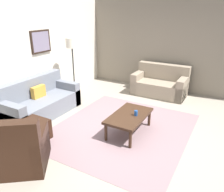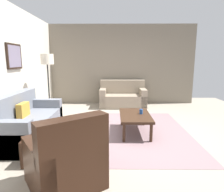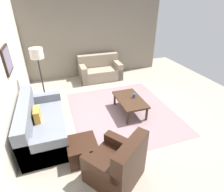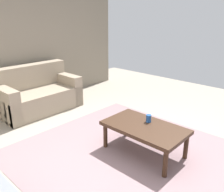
{
  "view_description": "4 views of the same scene",
  "coord_description": "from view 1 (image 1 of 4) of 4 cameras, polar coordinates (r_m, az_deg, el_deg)",
  "views": [
    {
      "loc": [
        -3.74,
        -1.87,
        2.4
      ],
      "look_at": [
        -0.24,
        0.1,
        0.83
      ],
      "focal_mm": 35.59,
      "sensor_mm": 36.0,
      "label": 1
    },
    {
      "loc": [
        -4.07,
        0.27,
        1.54
      ],
      "look_at": [
        0.17,
        0.31,
        0.77
      ],
      "focal_mm": 31.08,
      "sensor_mm": 36.0,
      "label": 2
    },
    {
      "loc": [
        -3.83,
        1.59,
        2.82
      ],
      "look_at": [
        -0.15,
        0.35,
        0.64
      ],
      "focal_mm": 28.88,
      "sensor_mm": 36.0,
      "label": 3
    },
    {
      "loc": [
        -1.67,
        2.2,
        1.83
      ],
      "look_at": [
        0.18,
        0.21,
        0.88
      ],
      "focal_mm": 37.76,
      "sensor_mm": 36.0,
      "label": 4
    }
  ],
  "objects": [
    {
      "name": "cup",
      "position": [
        4.47,
        6.16,
        -4.39
      ],
      "size": [
        0.07,
        0.07,
        0.11
      ],
      "primitive_type": "cylinder",
      "color": "#1E478C",
      "rests_on": "coffee_table"
    },
    {
      "name": "couch_loveseat",
      "position": [
        6.81,
        12.33,
        2.91
      ],
      "size": [
        0.84,
        1.54,
        0.88
      ],
      "color": "gray",
      "rests_on": "ground_plane"
    },
    {
      "name": "lamp_standing",
      "position": [
        6.1,
        -10.19,
        11.71
      ],
      "size": [
        0.32,
        0.32,
        1.71
      ],
      "color": "black",
      "rests_on": "ground_plane"
    },
    {
      "name": "ground_plane",
      "position": [
        4.82,
        2.49,
        -8.48
      ],
      "size": [
        8.0,
        8.0,
        0.0
      ],
      "primitive_type": "plane",
      "color": "gray"
    },
    {
      "name": "couch_main",
      "position": [
        5.65,
        -18.4,
        -1.59
      ],
      "size": [
        1.93,
        0.89,
        0.88
      ],
      "color": "slate",
      "rests_on": "ground_plane"
    },
    {
      "name": "stone_feature_panel",
      "position": [
        7.06,
        14.12,
        12.64
      ],
      "size": [
        0.12,
        5.2,
        2.8
      ],
      "primitive_type": "cube",
      "color": "slate",
      "rests_on": "ground_plane"
    },
    {
      "name": "ottoman",
      "position": [
        4.62,
        -20.03,
        -8.5
      ],
      "size": [
        0.56,
        0.56,
        0.4
      ],
      "primitive_type": "cube",
      "color": "black",
      "rests_on": "ground_plane"
    },
    {
      "name": "coffee_table",
      "position": [
        4.54,
        4.42,
        -5.38
      ],
      "size": [
        1.1,
        0.64,
        0.41
      ],
      "color": "#382316",
      "rests_on": "ground_plane"
    },
    {
      "name": "rear_partition",
      "position": [
        5.92,
        -20.7,
        10.32
      ],
      "size": [
        6.0,
        0.12,
        2.8
      ],
      "primitive_type": "cube",
      "color": "silver",
      "rests_on": "ground_plane"
    },
    {
      "name": "framed_artwork",
      "position": [
        6.05,
        -17.84,
        13.17
      ],
      "size": [
        0.62,
        0.04,
        0.56
      ],
      "color": "black"
    },
    {
      "name": "area_rug",
      "position": [
        4.82,
        2.49,
        -8.44
      ],
      "size": [
        3.02,
        2.7,
        0.01
      ],
      "primitive_type": "cube",
      "color": "gray",
      "rests_on": "ground_plane"
    },
    {
      "name": "armchair_leather",
      "position": [
        3.88,
        -22.75,
        -13.14
      ],
      "size": [
        1.12,
        1.12,
        0.95
      ],
      "color": "black",
      "rests_on": "ground_plane"
    }
  ]
}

